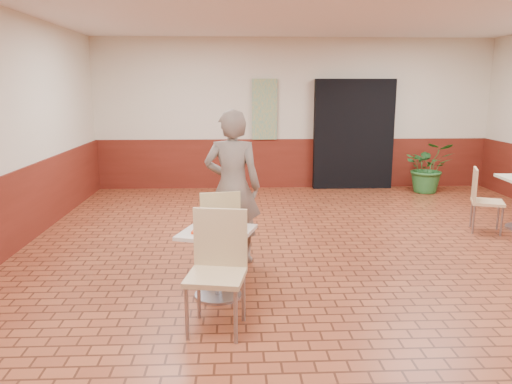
{
  "coord_description": "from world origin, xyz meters",
  "views": [
    {
      "loc": [
        -1.21,
        -5.13,
        2.04
      ],
      "look_at": [
        -0.99,
        0.02,
        0.95
      ],
      "focal_mm": 35.0,
      "sensor_mm": 36.0,
      "label": 1
    }
  ],
  "objects_px": {
    "long_john_donut": "(220,226)",
    "paper_cup": "(229,220)",
    "customer": "(233,187)",
    "chair_main_front": "(218,264)",
    "main_table": "(217,252)",
    "potted_plant": "(428,167)",
    "ring_donut": "(203,225)",
    "chair_main_back": "(219,227)",
    "chair_second_left": "(482,196)",
    "serving_tray": "(217,229)"
  },
  "relations": [
    {
      "from": "potted_plant",
      "to": "main_table",
      "type": "bearing_deg",
      "value": -129.42
    },
    {
      "from": "paper_cup",
      "to": "chair_second_left",
      "type": "relative_size",
      "value": 0.11
    },
    {
      "from": "main_table",
      "to": "paper_cup",
      "type": "xyz_separation_m",
      "value": [
        0.12,
        0.08,
        0.3
      ]
    },
    {
      "from": "chair_main_back",
      "to": "long_john_donut",
      "type": "xyz_separation_m",
      "value": [
        0.03,
        -0.68,
        0.2
      ]
    },
    {
      "from": "chair_main_back",
      "to": "chair_main_front",
      "type": "bearing_deg",
      "value": 81.04
    },
    {
      "from": "main_table",
      "to": "chair_second_left",
      "type": "xyz_separation_m",
      "value": [
        3.7,
        2.14,
        0.05
      ]
    },
    {
      "from": "customer",
      "to": "paper_cup",
      "type": "xyz_separation_m",
      "value": [
        -0.03,
        -0.95,
        -0.14
      ]
    },
    {
      "from": "customer",
      "to": "main_table",
      "type": "bearing_deg",
      "value": 87.63
    },
    {
      "from": "main_table",
      "to": "ring_donut",
      "type": "xyz_separation_m",
      "value": [
        -0.13,
        0.02,
        0.27
      ]
    },
    {
      "from": "chair_main_front",
      "to": "serving_tray",
      "type": "relative_size",
      "value": 2.38
    },
    {
      "from": "chair_main_back",
      "to": "paper_cup",
      "type": "bearing_deg",
      "value": 91.45
    },
    {
      "from": "chair_main_back",
      "to": "potted_plant",
      "type": "xyz_separation_m",
      "value": [
        3.97,
        4.17,
        -0.02
      ]
    },
    {
      "from": "chair_main_back",
      "to": "ring_donut",
      "type": "distance_m",
      "value": 0.68
    },
    {
      "from": "paper_cup",
      "to": "chair_second_left",
      "type": "xyz_separation_m",
      "value": [
        3.59,
        2.06,
        -0.25
      ]
    },
    {
      "from": "ring_donut",
      "to": "potted_plant",
      "type": "height_order",
      "value": "potted_plant"
    },
    {
      "from": "paper_cup",
      "to": "ring_donut",
      "type": "bearing_deg",
      "value": -167.82
    },
    {
      "from": "main_table",
      "to": "serving_tray",
      "type": "height_order",
      "value": "serving_tray"
    },
    {
      "from": "paper_cup",
      "to": "chair_main_front",
      "type": "bearing_deg",
      "value": -97.43
    },
    {
      "from": "customer",
      "to": "chair_second_left",
      "type": "distance_m",
      "value": 3.74
    },
    {
      "from": "chair_main_front",
      "to": "main_table",
      "type": "bearing_deg",
      "value": 102.3
    },
    {
      "from": "main_table",
      "to": "chair_main_back",
      "type": "distance_m",
      "value": 0.66
    },
    {
      "from": "chair_main_back",
      "to": "customer",
      "type": "xyz_separation_m",
      "value": [
        0.15,
        0.37,
        0.37
      ]
    },
    {
      "from": "serving_tray",
      "to": "long_john_donut",
      "type": "xyz_separation_m",
      "value": [
        0.03,
        -0.03,
        0.04
      ]
    },
    {
      "from": "long_john_donut",
      "to": "chair_main_back",
      "type": "bearing_deg",
      "value": 92.52
    },
    {
      "from": "long_john_donut",
      "to": "paper_cup",
      "type": "xyz_separation_m",
      "value": [
        0.09,
        0.1,
        0.03
      ]
    },
    {
      "from": "chair_main_front",
      "to": "serving_tray",
      "type": "bearing_deg",
      "value": 102.3
    },
    {
      "from": "chair_main_front",
      "to": "ring_donut",
      "type": "relative_size",
      "value": 9.13
    },
    {
      "from": "main_table",
      "to": "chair_main_back",
      "type": "relative_size",
      "value": 0.72
    },
    {
      "from": "chair_main_back",
      "to": "paper_cup",
      "type": "xyz_separation_m",
      "value": [
        0.12,
        -0.58,
        0.23
      ]
    },
    {
      "from": "long_john_donut",
      "to": "chair_main_front",
      "type": "bearing_deg",
      "value": -90.29
    },
    {
      "from": "main_table",
      "to": "chair_second_left",
      "type": "bearing_deg",
      "value": 30.02
    },
    {
      "from": "chair_main_back",
      "to": "serving_tray",
      "type": "distance_m",
      "value": 0.68
    },
    {
      "from": "customer",
      "to": "ring_donut",
      "type": "height_order",
      "value": "customer"
    },
    {
      "from": "chair_main_back",
      "to": "long_john_donut",
      "type": "relative_size",
      "value": 5.75
    },
    {
      "from": "customer",
      "to": "paper_cup",
      "type": "bearing_deg",
      "value": 93.92
    },
    {
      "from": "main_table",
      "to": "long_john_donut",
      "type": "relative_size",
      "value": 4.14
    },
    {
      "from": "serving_tray",
      "to": "ring_donut",
      "type": "relative_size",
      "value": 3.84
    },
    {
      "from": "serving_tray",
      "to": "paper_cup",
      "type": "distance_m",
      "value": 0.15
    },
    {
      "from": "serving_tray",
      "to": "paper_cup",
      "type": "bearing_deg",
      "value": 33.93
    },
    {
      "from": "main_table",
      "to": "customer",
      "type": "xyz_separation_m",
      "value": [
        0.15,
        1.03,
        0.44
      ]
    },
    {
      "from": "chair_main_front",
      "to": "potted_plant",
      "type": "relative_size",
      "value": 1.02
    },
    {
      "from": "potted_plant",
      "to": "chair_main_front",
      "type": "bearing_deg",
      "value": -125.87
    },
    {
      "from": "chair_main_front",
      "to": "chair_second_left",
      "type": "xyz_separation_m",
      "value": [
        3.68,
        2.77,
        -0.06
      ]
    },
    {
      "from": "potted_plant",
      "to": "ring_donut",
      "type": "bearing_deg",
      "value": -130.5
    },
    {
      "from": "customer",
      "to": "serving_tray",
      "type": "xyz_separation_m",
      "value": [
        -0.15,
        -1.03,
        -0.21
      ]
    },
    {
      "from": "main_table",
      "to": "customer",
      "type": "distance_m",
      "value": 1.13
    },
    {
      "from": "ring_donut",
      "to": "paper_cup",
      "type": "bearing_deg",
      "value": 12.18
    },
    {
      "from": "customer",
      "to": "paper_cup",
      "type": "distance_m",
      "value": 0.96
    },
    {
      "from": "serving_tray",
      "to": "chair_second_left",
      "type": "height_order",
      "value": "chair_second_left"
    },
    {
      "from": "ring_donut",
      "to": "chair_main_back",
      "type": "bearing_deg",
      "value": 78.17
    }
  ]
}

